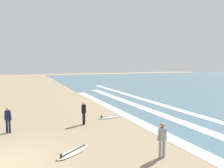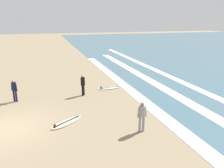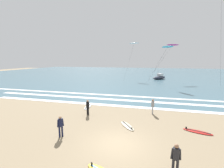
{
  "view_description": "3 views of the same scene",
  "coord_description": "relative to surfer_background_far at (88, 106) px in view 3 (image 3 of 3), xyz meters",
  "views": [
    {
      "loc": [
        9.76,
        0.94,
        4.25
      ],
      "look_at": [
        -1.09,
        5.53,
        3.1
      ],
      "focal_mm": 33.38,
      "sensor_mm": 36.0,
      "label": 1
    },
    {
      "loc": [
        11.54,
        2.13,
        5.58
      ],
      "look_at": [
        1.58,
        5.2,
        2.48
      ],
      "focal_mm": 35.21,
      "sensor_mm": 36.0,
      "label": 2
    },
    {
      "loc": [
        2.05,
        -9.61,
        5.62
      ],
      "look_at": [
        -1.84,
        5.66,
        3.15
      ],
      "focal_mm": 25.21,
      "sensor_mm": 36.0,
      "label": 3
    }
  ],
  "objects": [
    {
      "name": "wave_foam_outer_break",
      "position": [
        5.58,
        9.28,
        -0.94
      ],
      "size": [
        59.36,
        0.76,
        0.01
      ],
      "primitive_type": "cube",
      "color": "white",
      "rests_on": "ocean_surface"
    },
    {
      "name": "surfer_background_far",
      "position": [
        0.0,
        0.0,
        0.0
      ],
      "size": [
        0.47,
        0.37,
        1.6
      ],
      "color": "black",
      "rests_on": "ground"
    },
    {
      "name": "kite_cyan_high_right",
      "position": [
        9.01,
        20.26,
        7.15
      ],
      "size": [
        4.88,
        9.89,
        8.38
      ],
      "color": "#23A8C6",
      "rests_on": "ground"
    },
    {
      "name": "surfer_left_near",
      "position": [
        -0.1,
        -4.76,
        0.0
      ],
      "size": [
        0.37,
        0.46,
        1.6
      ],
      "color": "#141938",
      "rests_on": "ground"
    },
    {
      "name": "wave_foam_mid_break",
      "position": [
        5.06,
        6.71,
        -0.94
      ],
      "size": [
        46.23,
        0.91,
        0.01
      ],
      "primitive_type": "cube",
      "color": "white",
      "rests_on": "ocean_surface"
    },
    {
      "name": "surfboard_near_water",
      "position": [
        9.81,
        -1.45,
        -0.91
      ],
      "size": [
        2.18,
        1.23,
        0.25
      ],
      "color": "red",
      "rests_on": "ground"
    },
    {
      "name": "ocean_surface",
      "position": [
        4.13,
        48.47,
        -0.95
      ],
      "size": [
        140.0,
        90.0,
        0.01
      ],
      "primitive_type": "cube",
      "color": "#476B7A",
      "rests_on": "ground"
    },
    {
      "name": "kite_white_mid_center",
      "position": [
        0.96,
        31.23,
        9.15
      ],
      "size": [
        3.73,
        4.88,
        10.38
      ],
      "color": "white",
      "rests_on": "ground"
    },
    {
      "name": "kite_magenta_high_left",
      "position": [
        10.96,
        28.77,
        8.23
      ],
      "size": [
        7.76,
        6.02,
        9.46
      ],
      "color": "#CC2384",
      "rests_on": "ground"
    },
    {
      "name": "ground_plane",
      "position": [
        4.13,
        -4.68,
        -0.96
      ],
      "size": [
        160.0,
        160.0,
        0.0
      ],
      "primitive_type": "plane",
      "color": "#937F60"
    },
    {
      "name": "surfer_right_near",
      "position": [
        7.47,
        -6.73,
        0.0
      ],
      "size": [
        0.51,
        0.32,
        1.6
      ],
      "color": "#232328",
      "rests_on": "ground"
    },
    {
      "name": "surfboard_right_spare",
      "position": [
        4.32,
        -1.7,
        -0.91
      ],
      "size": [
        1.7,
        2.06,
        0.25
      ],
      "color": "beige",
      "rests_on": "ground"
    },
    {
      "name": "surfer_left_far",
      "position": [
        6.39,
        1.9,
        0.0
      ],
      "size": [
        0.32,
        0.51,
        1.6
      ],
      "color": "gray",
      "rests_on": "ground"
    },
    {
      "name": "surfboard_left_pile",
      "position": [
        -1.07,
        2.46,
        -0.91
      ],
      "size": [
        0.86,
        2.16,
        0.25
      ],
      "color": "silver",
      "rests_on": "ground"
    },
    {
      "name": "offshore_boat",
      "position": [
        8.29,
        32.74,
        -0.4
      ],
      "size": [
        4.61,
        5.1,
        2.7
      ],
      "color": "#2D3342",
      "rests_on": "ground"
    },
    {
      "name": "wave_foam_shoreline",
      "position": [
        3.39,
        3.87,
        -0.94
      ],
      "size": [
        38.07,
        0.89,
        0.01
      ],
      "primitive_type": "cube",
      "color": "white",
      "rests_on": "ocean_surface"
    }
  ]
}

